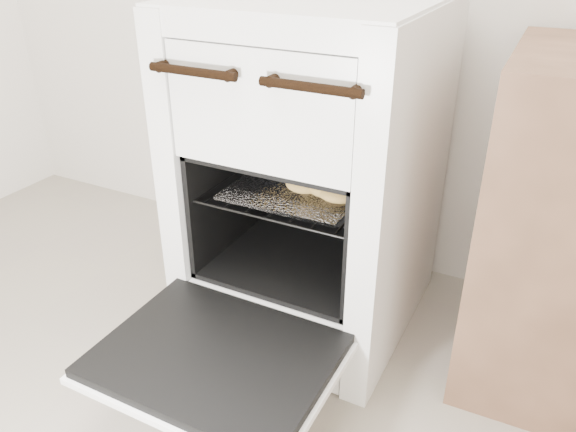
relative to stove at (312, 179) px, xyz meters
name	(u,v)px	position (x,y,z in m)	size (l,w,h in m)	color
stove	(312,179)	(0.00, 0.00, 0.00)	(0.61, 0.68, 0.94)	white
oven_door	(216,358)	(0.00, -0.52, -0.25)	(0.55, 0.43, 0.04)	black
oven_rack	(302,188)	(0.00, -0.07, 0.00)	(0.45, 0.43, 0.01)	black
foil_sheet	(298,189)	(0.00, -0.09, 0.00)	(0.35, 0.31, 0.01)	white
baked_rolls	(329,185)	(0.09, -0.08, 0.03)	(0.25, 0.24, 0.05)	#D3AD54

